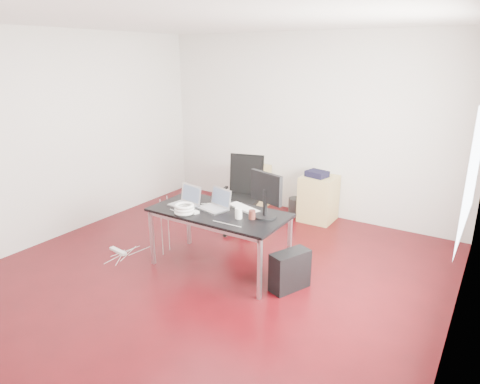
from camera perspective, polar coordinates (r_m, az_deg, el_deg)
The scene contains 18 objects.
room_shell at distance 4.65m, azimuth -3.22°, elevation 4.67°, with size 5.00×5.00×5.00m.
desk at distance 4.99m, azimuth -2.82°, elevation -3.14°, with size 1.60×0.80×0.73m.
office_chair at distance 6.11m, azimuth 0.45°, elevation 0.17°, with size 0.58×0.60×1.08m.
filing_cabinet_left at distance 7.19m, azimuth 1.50°, elevation 0.78°, with size 0.50×0.50×0.70m, color tan.
filing_cabinet_right at distance 6.69m, azimuth 10.41°, elevation -0.86°, with size 0.50×0.50×0.70m, color tan.
pc_tower at distance 4.76m, azimuth 6.67°, elevation -10.35°, with size 0.20×0.45×0.44m, color black.
wastebasket at distance 6.91m, azimuth 7.47°, elevation -1.93°, with size 0.24×0.24×0.28m, color black.
power_strip at distance 5.85m, azimuth -15.95°, elevation -7.58°, with size 0.30×0.06×0.04m, color white.
laptop_left at distance 5.18m, azimuth -7.21°, elevation -1.16°, with size 0.37×0.31×0.23m.
laptop_right at distance 5.03m, azimuth -3.23°, elevation -1.63°, with size 0.38×0.33×0.23m.
monitor at distance 4.72m, azimuth 3.47°, elevation -0.05°, with size 0.45×0.26×0.51m.
keyboard at distance 5.03m, azimuth 0.50°, elevation -2.16°, with size 0.44×0.14×0.02m, color white.
cup_white at distance 4.73m, azimuth -0.19°, elevation -2.86°, with size 0.08×0.08×0.12m, color white.
cup_brown at distance 4.72m, azimuth 1.61°, elevation -3.04°, with size 0.08×0.08×0.10m, color #57251E.
cable_coil at distance 4.92m, azimuth -7.43°, elevation -2.24°, with size 0.24×0.24×0.11m.
power_adapter at distance 4.92m, azimuth -6.02°, elevation -2.69°, with size 0.07×0.07×0.03m, color white.
speaker at distance 7.06m, azimuth 2.26°, elevation 4.15°, with size 0.09×0.08×0.18m, color #9E9E9E.
navy_garment at distance 6.56m, azimuth 10.23°, elevation 2.39°, with size 0.30×0.24×0.09m, color black.
Camera 1 is at (2.67, -3.68, 2.46)m, focal length 32.00 mm.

